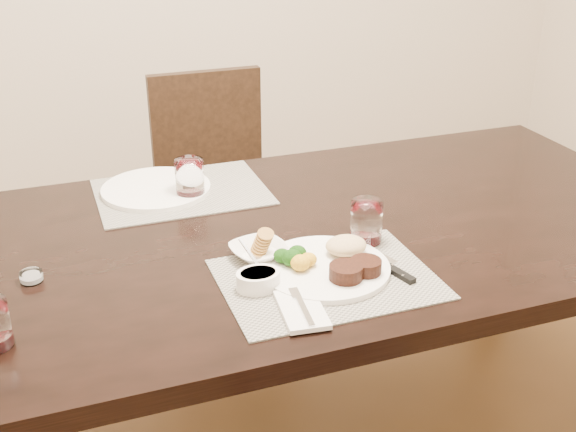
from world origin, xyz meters
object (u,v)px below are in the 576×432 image
object	(u,v)px
wine_glass_near	(366,224)
cracker_bowl	(259,251)
dinner_plate	(331,264)
steak_knife	(392,267)
chair_far	(216,182)
far_plate	(156,189)

from	to	relation	value
wine_glass_near	cracker_bowl	bearing A→B (deg)	178.03
wine_glass_near	dinner_plate	bearing A→B (deg)	-142.92
steak_knife	cracker_bowl	size ratio (longest dim) A/B	1.55
steak_knife	cracker_bowl	world-z (taller)	cracker_bowl
dinner_plate	chair_far	bearing A→B (deg)	79.68
wine_glass_near	steak_knife	bearing A→B (deg)	-91.59
chair_far	dinner_plate	bearing A→B (deg)	-91.63
dinner_plate	wine_glass_near	world-z (taller)	wine_glass_near
chair_far	wine_glass_near	size ratio (longest dim) A/B	8.63
dinner_plate	steak_knife	size ratio (longest dim) A/B	1.28
wine_glass_near	chair_far	bearing A→B (deg)	95.39
cracker_bowl	far_plate	xyz separation A→B (m)	(-0.15, 0.46, -0.01)
dinner_plate	wine_glass_near	distance (m)	0.17
steak_knife	cracker_bowl	bearing A→B (deg)	133.67
dinner_plate	steak_knife	world-z (taller)	dinner_plate
dinner_plate	far_plate	world-z (taller)	dinner_plate
steak_knife	chair_far	bearing A→B (deg)	78.54
wine_glass_near	far_plate	distance (m)	0.63
dinner_plate	cracker_bowl	distance (m)	0.17
dinner_plate	cracker_bowl	bearing A→B (deg)	131.64
dinner_plate	steak_knife	bearing A→B (deg)	-27.13
chair_far	wine_glass_near	xyz separation A→B (m)	(0.10, -1.06, 0.30)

